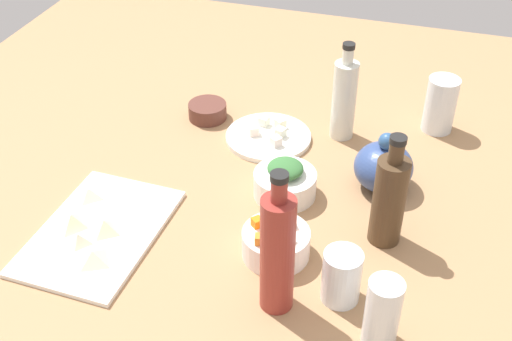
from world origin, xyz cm
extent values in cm
cube|color=#A17750|center=(0.00, 0.00, 1.50)|extent=(190.00, 190.00, 3.00)
cube|color=white|center=(22.87, -25.54, 3.50)|extent=(34.22, 23.67, 1.00)
cylinder|color=white|center=(-19.27, -2.85, 3.60)|extent=(20.39, 20.39, 1.20)
cylinder|color=white|center=(-0.48, 6.40, 5.77)|extent=(13.31, 13.31, 5.54)
cylinder|color=white|center=(18.15, 9.55, 5.79)|extent=(12.94, 12.94, 5.59)
cylinder|color=#582E26|center=(-24.05, -20.10, 5.00)|extent=(9.50, 9.50, 4.01)
ellipsoid|color=#32487F|center=(-9.09, 25.63, 8.12)|extent=(13.06, 12.60, 10.24)
sphere|color=#2C5383|center=(-9.09, 25.63, 14.70)|extent=(3.66, 3.66, 3.66)
cylinder|color=#32487F|center=(-3.54, 25.63, 9.40)|extent=(5.38, 2.00, 3.93)
cylinder|color=#46321F|center=(7.56, 28.59, 12.30)|extent=(6.29, 6.29, 18.60)
cylinder|color=#46321F|center=(7.56, 28.59, 23.72)|extent=(2.83, 2.83, 4.24)
cylinder|color=black|center=(7.56, 28.59, 26.44)|extent=(3.15, 3.15, 1.20)
cylinder|color=silver|center=(-26.20, 13.40, 12.62)|extent=(5.70, 5.70, 19.23)
cylinder|color=silver|center=(-26.20, 13.40, 24.11)|extent=(2.56, 2.56, 3.75)
cylinder|color=black|center=(-26.20, 13.40, 26.58)|extent=(2.85, 2.85, 1.20)
cylinder|color=maroon|center=(29.97, 12.97, 14.67)|extent=(5.90, 5.90, 23.34)
cylinder|color=maroon|center=(29.97, 12.97, 28.39)|extent=(2.66, 2.66, 4.09)
cylinder|color=black|center=(29.97, 12.97, 31.04)|extent=(2.95, 2.95, 1.20)
cylinder|color=white|center=(-35.79, 35.14, 9.86)|extent=(7.47, 7.47, 13.72)
cylinder|color=white|center=(25.28, 23.39, 8.17)|extent=(6.93, 6.93, 10.34)
cylinder|color=white|center=(32.75, 31.42, 9.66)|extent=(5.85, 5.85, 13.32)
cube|color=orange|center=(15.56, 11.47, 9.49)|extent=(2.48, 2.48, 1.80)
cube|color=orange|center=(19.73, 12.19, 9.49)|extent=(2.30, 2.30, 1.80)
cube|color=orange|center=(21.77, 7.44, 9.49)|extent=(2.16, 2.16, 1.80)
cube|color=orange|center=(17.43, 5.57, 9.49)|extent=(2.54, 2.54, 1.80)
cube|color=orange|center=(22.28, 10.62, 9.49)|extent=(1.95, 1.95, 1.80)
cube|color=orange|center=(18.66, 8.53, 9.49)|extent=(2.17, 2.17, 1.80)
cube|color=orange|center=(13.88, 8.31, 9.49)|extent=(2.54, 2.54, 1.80)
ellipsoid|color=#366B35|center=(-0.48, 6.40, 9.99)|extent=(10.42, 10.39, 2.90)
cube|color=silver|center=(-15.69, -0.10, 5.30)|extent=(3.08, 3.08, 2.20)
cube|color=white|center=(-19.61, -0.25, 5.30)|extent=(2.78, 2.78, 2.20)
cube|color=#FBE3D1|center=(-18.52, -6.26, 5.30)|extent=(2.97, 2.97, 2.20)
cube|color=silver|center=(-23.25, -5.10, 5.30)|extent=(2.68, 2.68, 2.20)
cube|color=#FBF5CE|center=(-23.40, -1.05, 5.30)|extent=(3.05, 3.05, 2.20)
pyramid|color=beige|center=(22.86, -24.09, 5.41)|extent=(5.22, 5.42, 2.83)
pyramid|color=beige|center=(14.14, -32.37, 5.09)|extent=(4.64, 4.92, 2.18)
pyramid|color=beige|center=(27.40, -27.38, 5.16)|extent=(4.37, 4.85, 2.32)
pyramid|color=beige|center=(30.91, -22.40, 5.17)|extent=(6.46, 6.97, 2.34)
pyramid|color=beige|center=(23.30, -31.02, 5.46)|extent=(5.77, 5.12, 2.91)
camera|label=1|loc=(106.95, 33.00, 91.61)|focal=46.33mm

